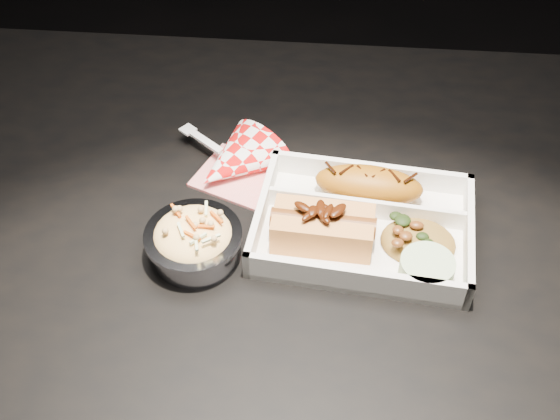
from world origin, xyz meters
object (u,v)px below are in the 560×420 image
at_px(food_tray, 363,228).
at_px(fried_pastry, 369,185).
at_px(dining_table, 328,274).
at_px(hotdog, 323,226).
at_px(foil_coleslaw_cup, 194,239).
at_px(napkin_fork, 235,163).

height_order(food_tray, fried_pastry, fried_pastry).
height_order(dining_table, hotdog, hotdog).
distance_m(fried_pastry, hotdog, 0.09).
relative_size(dining_table, hotdog, 9.89).
distance_m(dining_table, hotdog, 0.13).
bearing_deg(foil_coleslaw_cup, fried_pastry, 28.22).
relative_size(hotdog, foil_coleslaw_cup, 1.10).
bearing_deg(food_tray, dining_table, 172.45).
relative_size(fried_pastry, foil_coleslaw_cup, 1.19).
xyz_separation_m(food_tray, fried_pastry, (0.01, 0.05, 0.02)).
bearing_deg(foil_coleslaw_cup, hotdog, 11.28).
height_order(fried_pastry, napkin_fork, napkin_fork).
height_order(fried_pastry, foil_coleslaw_cup, foil_coleslaw_cup).
height_order(dining_table, food_tray, food_tray).
height_order(hotdog, napkin_fork, napkin_fork).
relative_size(dining_table, food_tray, 4.50).
bearing_deg(food_tray, foil_coleslaw_cup, -159.46).
bearing_deg(hotdog, dining_table, 73.36).
bearing_deg(food_tray, fried_pastry, 90.00).
bearing_deg(fried_pastry, foil_coleslaw_cup, -151.78).
bearing_deg(foil_coleslaw_cup, food_tray, 14.89).
relative_size(food_tray, foil_coleslaw_cup, 2.40).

